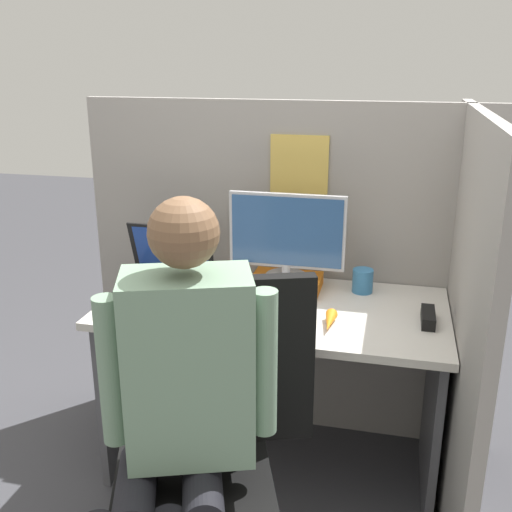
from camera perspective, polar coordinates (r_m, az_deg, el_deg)
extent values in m
cube|color=gray|center=(2.66, 3.30, -1.65)|extent=(1.82, 0.04, 1.49)
cube|color=gold|center=(2.51, 4.11, 7.40)|extent=(0.24, 0.01, 0.36)
cube|color=gray|center=(2.24, 18.91, -6.62)|extent=(0.04, 1.30, 1.49)
cube|color=beige|center=(2.33, 1.71, -4.97)|extent=(1.32, 0.67, 0.03)
cube|color=#4C4C51|center=(2.68, -11.82, -10.95)|extent=(0.03, 0.57, 0.72)
cube|color=#4C4C51|center=(2.48, 16.41, -14.07)|extent=(0.03, 0.57, 0.72)
cube|color=orange|center=(2.47, 2.87, -2.59)|extent=(0.28, 0.21, 0.05)
cylinder|color=#B2B2B7|center=(2.46, 2.88, -1.89)|extent=(0.17, 0.17, 0.01)
cylinder|color=#B2B2B7|center=(2.45, 2.89, -1.28)|extent=(0.04, 0.04, 0.04)
cube|color=#B2B2B7|center=(2.41, 2.97, 2.41)|extent=(0.47, 0.02, 0.31)
cube|color=#2D5184|center=(2.39, 2.91, 2.33)|extent=(0.45, 0.00, 0.28)
cube|color=black|center=(2.50, -8.62, -2.95)|extent=(0.36, 0.25, 0.02)
cube|color=#424242|center=(2.51, -8.48, -2.56)|extent=(0.31, 0.14, 0.00)
cube|color=black|center=(2.53, -8.02, 0.50)|extent=(0.36, 0.08, 0.24)
cube|color=#1E3D93|center=(2.53, -8.06, 0.46)|extent=(0.32, 0.07, 0.21)
ellipsoid|color=black|center=(2.29, -3.86, -4.65)|extent=(0.07, 0.05, 0.03)
cube|color=black|center=(2.25, 16.07, -5.63)|extent=(0.05, 0.16, 0.04)
cone|color=orange|center=(2.14, 7.01, -6.24)|extent=(0.04, 0.14, 0.04)
cylinder|color=green|center=(2.22, 7.26, -5.38)|extent=(0.02, 0.02, 0.02)
cube|color=black|center=(1.87, -5.94, -21.54)|extent=(0.59, 0.59, 0.07)
cube|color=black|center=(1.87, -1.18, -9.99)|extent=(0.43, 0.20, 0.55)
cylinder|color=black|center=(1.77, -11.38, -21.00)|extent=(0.20, 0.30, 0.11)
cylinder|color=black|center=(1.76, -5.12, -20.89)|extent=(0.20, 0.30, 0.11)
cube|color=gray|center=(1.64, -6.41, -10.50)|extent=(0.39, 0.30, 0.53)
sphere|color=brown|center=(1.50, -6.92, 2.22)|extent=(0.18, 0.18, 0.18)
cylinder|color=gray|center=(1.66, -13.64, -10.65)|extent=(0.07, 0.07, 0.42)
cylinder|color=gray|center=(1.65, 0.83, -10.18)|extent=(0.07, 0.07, 0.42)
cylinder|color=teal|center=(2.47, 10.12, -2.34)|extent=(0.08, 0.08, 0.10)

